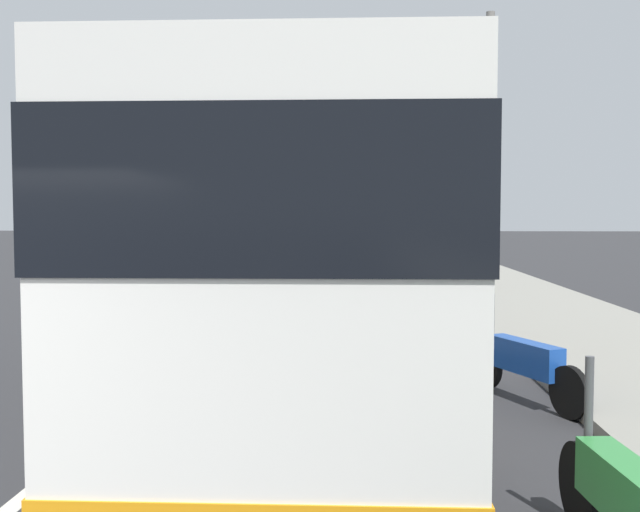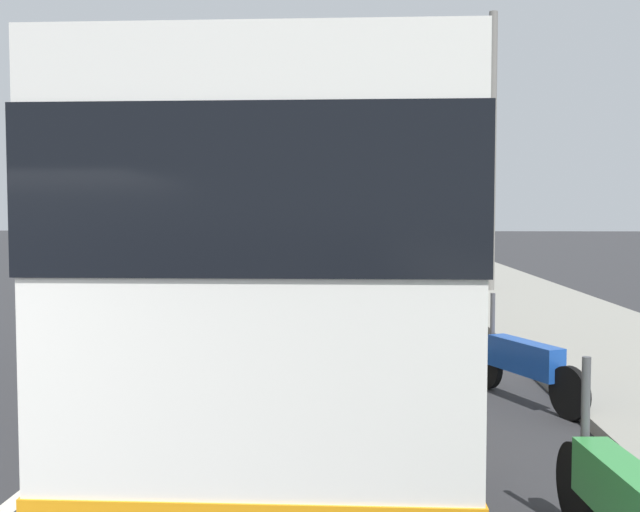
% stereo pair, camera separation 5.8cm
% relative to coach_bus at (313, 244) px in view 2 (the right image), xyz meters
% --- Properties ---
extents(sidewalk_curb, '(110.00, 3.60, 0.14)m').
position_rel_coach_bus_xyz_m(sidewalk_curb, '(2.52, -4.81, -1.79)').
color(sidewalk_curb, gray).
rests_on(sidewalk_curb, ground).
extents(lane_divider_line, '(110.00, 0.16, 0.01)m').
position_rel_coach_bus_xyz_m(lane_divider_line, '(2.52, 2.01, -1.85)').
color(lane_divider_line, silver).
rests_on(lane_divider_line, ground).
extents(coach_bus, '(11.32, 2.73, 3.23)m').
position_rel_coach_bus_xyz_m(coach_bus, '(0.00, 0.00, 0.00)').
color(coach_bus, silver).
rests_on(coach_bus, ground).
extents(motorcycle_by_tree, '(1.96, 0.98, 1.24)m').
position_rel_coach_bus_xyz_m(motorcycle_by_tree, '(-0.80, -2.59, -1.39)').
color(motorcycle_by_tree, black).
rests_on(motorcycle_by_tree, ground).
extents(car_oncoming, '(4.32, 2.08, 1.49)m').
position_rel_coach_bus_xyz_m(car_oncoming, '(13.10, 3.53, -1.16)').
color(car_oncoming, gold).
rests_on(car_oncoming, ground).
extents(car_ahead_same_lane, '(4.36, 1.98, 1.46)m').
position_rel_coach_bus_xyz_m(car_ahead_same_lane, '(15.27, -0.36, -1.16)').
color(car_ahead_same_lane, black).
rests_on(car_ahead_same_lane, ground).
extents(utility_pole, '(0.24, 0.24, 7.93)m').
position_rel_coach_bus_xyz_m(utility_pole, '(11.08, -4.22, 2.10)').
color(utility_pole, slate).
rests_on(utility_pole, ground).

